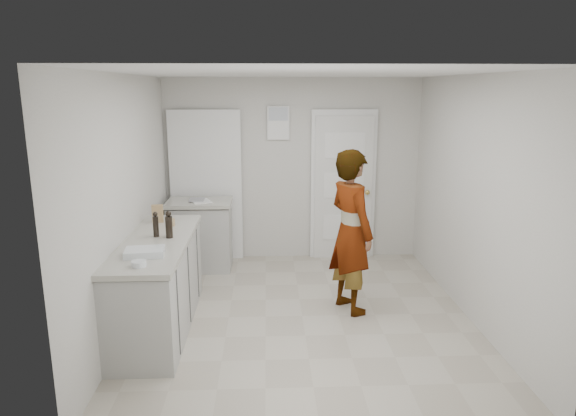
{
  "coord_description": "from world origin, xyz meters",
  "views": [
    {
      "loc": [
        -0.36,
        -5.03,
        2.37
      ],
      "look_at": [
        -0.13,
        0.4,
        1.09
      ],
      "focal_mm": 32.0,
      "sensor_mm": 36.0,
      "label": 1
    }
  ],
  "objects_px": {
    "baking_dish": "(145,252)",
    "egg_bowl": "(139,264)",
    "cake_mix_box": "(158,214)",
    "person": "(351,232)",
    "oil_cruet_a": "(169,225)",
    "oil_cruet_b": "(156,225)",
    "spice_jar": "(173,222)"
  },
  "relations": [
    {
      "from": "baking_dish",
      "to": "oil_cruet_a",
      "type": "bearing_deg",
      "value": 77.75
    },
    {
      "from": "baking_dish",
      "to": "egg_bowl",
      "type": "bearing_deg",
      "value": -86.77
    },
    {
      "from": "spice_jar",
      "to": "baking_dish",
      "type": "height_order",
      "value": "spice_jar"
    },
    {
      "from": "oil_cruet_a",
      "to": "oil_cruet_b",
      "type": "height_order",
      "value": "oil_cruet_a"
    },
    {
      "from": "spice_jar",
      "to": "oil_cruet_b",
      "type": "xyz_separation_m",
      "value": [
        -0.09,
        -0.4,
        0.08
      ]
    },
    {
      "from": "oil_cruet_b",
      "to": "egg_bowl",
      "type": "distance_m",
      "value": 0.88
    },
    {
      "from": "person",
      "to": "baking_dish",
      "type": "distance_m",
      "value": 2.14
    },
    {
      "from": "baking_dish",
      "to": "egg_bowl",
      "type": "xyz_separation_m",
      "value": [
        0.02,
        -0.29,
        -0.0
      ]
    },
    {
      "from": "oil_cruet_b",
      "to": "egg_bowl",
      "type": "relative_size",
      "value": 2.08
    },
    {
      "from": "egg_bowl",
      "to": "cake_mix_box",
      "type": "bearing_deg",
      "value": 95.33
    },
    {
      "from": "person",
      "to": "spice_jar",
      "type": "distance_m",
      "value": 1.9
    },
    {
      "from": "oil_cruet_a",
      "to": "cake_mix_box",
      "type": "bearing_deg",
      "value": 111.26
    },
    {
      "from": "spice_jar",
      "to": "oil_cruet_b",
      "type": "bearing_deg",
      "value": -102.7
    },
    {
      "from": "egg_bowl",
      "to": "person",
      "type": "bearing_deg",
      "value": 30.11
    },
    {
      "from": "cake_mix_box",
      "to": "egg_bowl",
      "type": "distance_m",
      "value": 1.44
    },
    {
      "from": "spice_jar",
      "to": "oil_cruet_a",
      "type": "distance_m",
      "value": 0.45
    },
    {
      "from": "oil_cruet_a",
      "to": "egg_bowl",
      "type": "height_order",
      "value": "oil_cruet_a"
    },
    {
      "from": "spice_jar",
      "to": "person",
      "type": "bearing_deg",
      "value": -4.11
    },
    {
      "from": "oil_cruet_b",
      "to": "egg_bowl",
      "type": "bearing_deg",
      "value": -87.64
    },
    {
      "from": "person",
      "to": "cake_mix_box",
      "type": "height_order",
      "value": "person"
    },
    {
      "from": "baking_dish",
      "to": "egg_bowl",
      "type": "distance_m",
      "value": 0.29
    },
    {
      "from": "spice_jar",
      "to": "baking_dish",
      "type": "bearing_deg",
      "value": -94.08
    },
    {
      "from": "cake_mix_box",
      "to": "baking_dish",
      "type": "relative_size",
      "value": 0.54
    },
    {
      "from": "cake_mix_box",
      "to": "oil_cruet_a",
      "type": "xyz_separation_m",
      "value": [
        0.23,
        -0.6,
        0.03
      ]
    },
    {
      "from": "spice_jar",
      "to": "oil_cruet_a",
      "type": "xyz_separation_m",
      "value": [
        0.05,
        -0.44,
        0.09
      ]
    },
    {
      "from": "oil_cruet_b",
      "to": "baking_dish",
      "type": "xyz_separation_m",
      "value": [
        0.02,
        -0.58,
        -0.09
      ]
    },
    {
      "from": "cake_mix_box",
      "to": "person",
      "type": "bearing_deg",
      "value": -15.3
    },
    {
      "from": "baking_dish",
      "to": "egg_bowl",
      "type": "relative_size",
      "value": 2.97
    },
    {
      "from": "cake_mix_box",
      "to": "oil_cruet_b",
      "type": "xyz_separation_m",
      "value": [
        0.1,
        -0.56,
        0.02
      ]
    },
    {
      "from": "oil_cruet_a",
      "to": "egg_bowl",
      "type": "xyz_separation_m",
      "value": [
        -0.1,
        -0.83,
        -0.11
      ]
    },
    {
      "from": "spice_jar",
      "to": "egg_bowl",
      "type": "height_order",
      "value": "spice_jar"
    },
    {
      "from": "oil_cruet_a",
      "to": "oil_cruet_b",
      "type": "xyz_separation_m",
      "value": [
        -0.14,
        0.04,
        -0.01
      ]
    }
  ]
}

